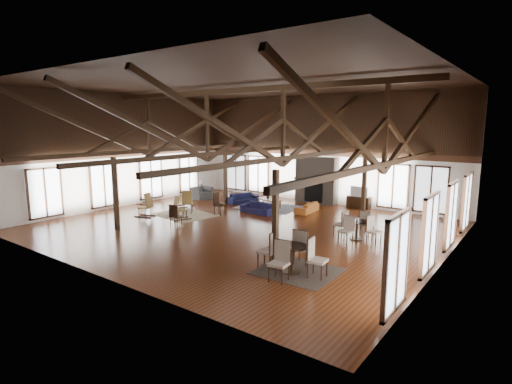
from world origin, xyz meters
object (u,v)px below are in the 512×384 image
Objects in this scene: cafe_table_near at (292,254)px; coffee_table at (269,200)px; sofa_navy_front at (258,208)px; sofa_orange at (307,207)px; sofa_navy_left at (243,198)px; cafe_table_far at (357,227)px; armchair at (202,193)px; tv_console at (359,202)px.

coffee_table is at bearing 128.49° from cafe_table_near.
sofa_navy_front reaches higher than sofa_orange.
sofa_navy_left is 1.08× the size of sofa_orange.
sofa_navy_front is at bearing 165.36° from cafe_table_far.
sofa_navy_left is 1.62× the size of armchair.
tv_console reaches higher than sofa_navy_front.
sofa_orange is 1.16× the size of coffee_table.
cafe_table_far is (0.21, 4.43, -0.06)m from cafe_table_near.
armchair is at bearing 166.15° from cafe_table_far.
sofa_orange is 0.75× the size of cafe_table_near.
sofa_orange is at bearing -77.86° from armchair.
sofa_navy_left reaches higher than sofa_orange.
cafe_table_far is at bearing -91.94° from sofa_navy_left.
armchair reaches higher than coffee_table.
cafe_table_near reaches higher than sofa_navy_front.
tv_console is (3.56, 4.22, 0.04)m from sofa_navy_front.
sofa_navy_front is at bearing -95.23° from armchair.
sofa_navy_left is 2.74m from armchair.
sofa_navy_left is 4.14m from sofa_orange.
armchair is (-2.67, -0.59, 0.10)m from sofa_navy_left.
sofa_navy_left is at bearing 158.15° from cafe_table_far.
cafe_table_near is at bearing -41.46° from sofa_navy_front.
cafe_table_far reaches higher than tv_console.
sofa_navy_front reaches higher than coffee_table.
cafe_table_far is 6.16m from tv_console.
cafe_table_near is (7.88, -7.68, 0.31)m from sofa_navy_left.
coffee_table is 9.34m from cafe_table_near.
sofa_orange is at bearing -123.69° from tv_console.
coffee_table is (2.06, -0.36, 0.18)m from sofa_navy_left.
sofa_navy_front is 2.86m from sofa_navy_left.
cafe_table_near is (5.59, -5.95, 0.31)m from sofa_navy_front.
cafe_table_near reaches higher than sofa_navy_left.
cafe_table_near is 1.11× the size of cafe_table_far.
sofa_navy_left is at bearing 148.21° from sofa_navy_front.
sofa_navy_front reaches higher than sofa_navy_left.
cafe_table_far is (6.02, -2.88, 0.07)m from coffee_table.
armchair is at bearing 172.40° from sofa_navy_front.
cafe_table_far is at bearing -9.34° from sofa_navy_front.
cafe_table_near is 4.44m from cafe_table_far.
armchair is at bearing -160.10° from tv_console.
armchair is at bearing -158.11° from coffee_table.
sofa_navy_front is at bearing -107.19° from sofa_navy_left.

